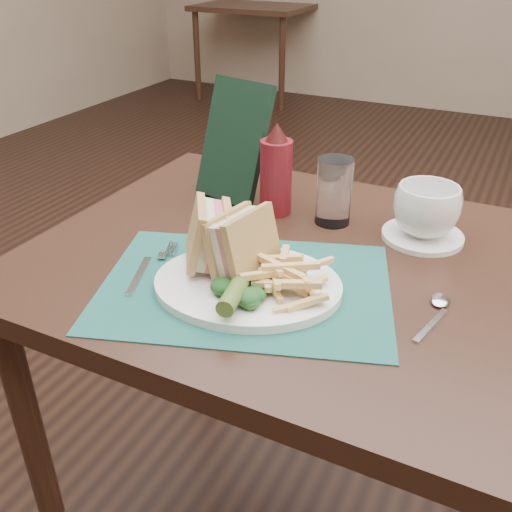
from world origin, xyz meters
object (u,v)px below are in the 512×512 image
at_px(drinking_glass, 334,191).
at_px(table_bg_left, 255,52).
at_px(saucer, 422,236).
at_px(table_main, 284,407).
at_px(placemat, 245,286).
at_px(check_presenter, 234,142).
at_px(sandwich_half_a, 196,236).
at_px(ketchup_bottle, 276,169).
at_px(plate, 248,285).
at_px(coffee_cup, 426,210).
at_px(sandwich_half_b, 232,240).

bearing_deg(drinking_glass, table_bg_left, 118.55).
relative_size(table_bg_left, saucer, 6.00).
distance_m(table_main, placemat, 0.40).
distance_m(drinking_glass, check_presenter, 0.24).
bearing_deg(sandwich_half_a, check_presenter, 74.46).
bearing_deg(placemat, ketchup_bottle, 105.10).
xyz_separation_m(table_bg_left, sandwich_half_a, (1.82, -3.87, 0.45)).
bearing_deg(check_presenter, sandwich_half_a, -58.41).
distance_m(saucer, check_presenter, 0.43).
bearing_deg(ketchup_bottle, plate, -73.82).
distance_m(coffee_cup, check_presenter, 0.41).
height_order(sandwich_half_a, drinking_glass, drinking_glass).
bearing_deg(table_bg_left, coffee_cup, -59.27).
height_order(coffee_cup, ketchup_bottle, ketchup_bottle).
bearing_deg(placemat, plate, -38.60).
height_order(table_bg_left, sandwich_half_a, sandwich_half_a).
bearing_deg(saucer, placemat, -126.34).
distance_m(saucer, drinking_glass, 0.19).
height_order(plate, coffee_cup, coffee_cup).
bearing_deg(drinking_glass, coffee_cup, 2.75).
xyz_separation_m(table_bg_left, drinking_glass, (1.95, -3.58, 0.44)).
distance_m(sandwich_half_a, ketchup_bottle, 0.28).
xyz_separation_m(sandwich_half_a, coffee_cup, (0.31, 0.29, -0.01)).
bearing_deg(table_bg_left, sandwich_half_a, -64.86).
distance_m(table_bg_left, saucer, 4.18).
bearing_deg(plate, coffee_cup, 39.68).
height_order(saucer, drinking_glass, drinking_glass).
xyz_separation_m(plate, coffee_cup, (0.21, 0.30, 0.05)).
xyz_separation_m(plate, saucer, (0.21, 0.30, -0.00)).
bearing_deg(sandwich_half_b, check_presenter, 128.86).
xyz_separation_m(placemat, sandwich_half_b, (-0.03, 0.01, 0.07)).
relative_size(plate, saucer, 2.00).
bearing_deg(saucer, drinking_glass, -177.25).
bearing_deg(ketchup_bottle, saucer, 3.02).
distance_m(sandwich_half_a, check_presenter, 0.34).
bearing_deg(coffee_cup, placemat, -126.34).
distance_m(table_main, table_bg_left, 4.20).
relative_size(placemat, check_presenter, 1.85).
relative_size(table_main, saucer, 6.00).
bearing_deg(table_bg_left, table_main, -62.75).
height_order(placemat, drinking_glass, drinking_glass).
bearing_deg(sandwich_half_a, saucer, 10.70).
distance_m(drinking_glass, ketchup_bottle, 0.12).
height_order(table_bg_left, coffee_cup, coffee_cup).
bearing_deg(table_bg_left, ketchup_bottle, -62.99).
bearing_deg(plate, ketchup_bottle, 90.72).
height_order(table_bg_left, sandwich_half_b, sandwich_half_b).
relative_size(saucer, drinking_glass, 1.15).
bearing_deg(table_bg_left, drinking_glass, -61.45).
distance_m(sandwich_half_b, drinking_glass, 0.29).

